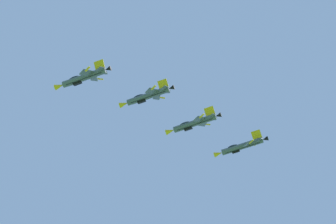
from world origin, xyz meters
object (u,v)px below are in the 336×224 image
Objects in this scene: fighter_jet_lead at (83,78)px; fighter_jet_right_wing at (194,123)px; fighter_jet_left_wing at (147,96)px; fighter_jet_left_outer at (241,147)px.

fighter_jet_lead is 32.16m from fighter_jet_right_wing.
fighter_jet_left_wing is 1.00× the size of fighter_jet_left_outer.
fighter_jet_right_wing is 16.20m from fighter_jet_left_outer.
fighter_jet_left_wing is at bearing -48.20° from fighter_jet_lead.
fighter_jet_left_wing reaches higher than fighter_jet_lead.
fighter_jet_left_outer is at bearing -43.11° from fighter_jet_lead.
fighter_jet_right_wing is 1.00× the size of fighter_jet_left_outer.
fighter_jet_lead reaches higher than fighter_jet_right_wing.
fighter_jet_lead is at bearing 131.80° from fighter_jet_left_wing.
fighter_jet_lead is at bearing 134.72° from fighter_jet_right_wing.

